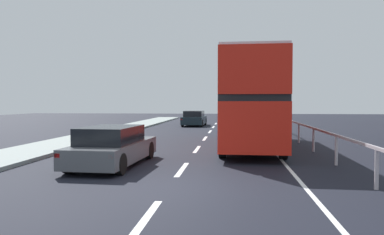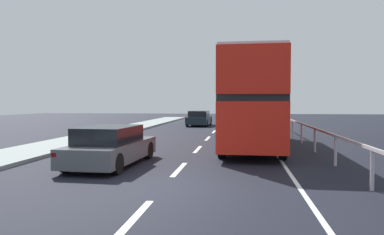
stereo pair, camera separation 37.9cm
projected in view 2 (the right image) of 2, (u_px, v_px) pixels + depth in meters
The scene contains 6 objects.
ground_plane at pixel (163, 189), 9.37m from camera, with size 73.35×120.00×0.10m, color black.
lane_paint_markings at pixel (243, 148), 17.44m from camera, with size 3.52×46.00×0.01m.
bridge_side_railing at pixel (308, 129), 17.59m from camera, with size 0.10×42.00×1.05m.
double_decker_bus_red at pixel (252, 100), 17.87m from camera, with size 2.76×11.17×4.16m.
hatchback_car_near at pixel (111, 146), 12.55m from camera, with size 2.00×4.64×1.32m.
sedan_car_ahead at pixel (199, 118), 33.66m from camera, with size 1.98×4.49×1.35m.
Camera 2 is at (1.93, -9.11, 2.12)m, focal length 34.92 mm.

